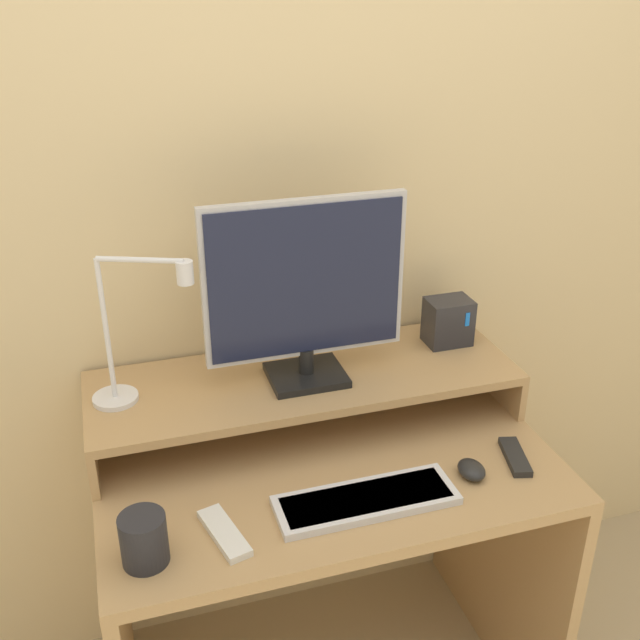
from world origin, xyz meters
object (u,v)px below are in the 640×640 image
(monitor, at_px, (306,289))
(mug, at_px, (144,539))
(router_dock, at_px, (448,321))
(remote_secondary, at_px, (515,457))
(keyboard, at_px, (366,500))
(mouse, at_px, (471,470))
(desk_lamp, at_px, (132,344))
(remote_control, at_px, (224,533))

(monitor, relative_size, mug, 4.52)
(router_dock, xyz_separation_m, mug, (-0.83, -0.44, -0.14))
(remote_secondary, bearing_deg, monitor, 144.77)
(keyboard, distance_m, mouse, 0.26)
(monitor, height_order, router_dock, monitor)
(keyboard, relative_size, mug, 3.71)
(remote_secondary, bearing_deg, keyboard, -173.45)
(mouse, xyz_separation_m, mug, (-0.72, -0.05, 0.04))
(monitor, relative_size, desk_lamp, 1.34)
(remote_control, relative_size, mug, 1.61)
(mouse, bearing_deg, remote_control, -177.04)
(monitor, xyz_separation_m, mug, (-0.43, -0.37, -0.31))
(mouse, height_order, remote_control, mouse)
(mouse, height_order, mug, mug)
(desk_lamp, relative_size, remote_control, 2.10)
(remote_control, distance_m, remote_secondary, 0.69)
(desk_lamp, bearing_deg, remote_secondary, -20.57)
(monitor, relative_size, mouse, 6.19)
(mug, bearing_deg, monitor, 40.46)
(keyboard, height_order, mug, mug)
(desk_lamp, xyz_separation_m, mouse, (0.68, -0.33, -0.26))
(mouse, bearing_deg, remote_secondary, 10.73)
(desk_lamp, bearing_deg, router_dock, 4.11)
(remote_control, relative_size, remote_secondary, 1.17)
(desk_lamp, xyz_separation_m, mug, (-0.03, -0.38, -0.22))
(monitor, relative_size, remote_control, 2.81)
(monitor, xyz_separation_m, desk_lamp, (-0.40, 0.01, -0.08))
(monitor, bearing_deg, keyboard, -84.74)
(monitor, distance_m, router_dock, 0.44)
(router_dock, bearing_deg, mouse, -106.85)
(router_dock, height_order, remote_secondary, router_dock)
(keyboard, height_order, remote_secondary, keyboard)
(keyboard, relative_size, mouse, 5.09)
(monitor, relative_size, keyboard, 1.22)
(router_dock, xyz_separation_m, keyboard, (-0.37, -0.40, -0.18))
(desk_lamp, xyz_separation_m, remote_control, (0.12, -0.36, -0.27))
(desk_lamp, relative_size, router_dock, 2.89)
(router_dock, relative_size, mouse, 1.60)
(keyboard, xyz_separation_m, remote_control, (-0.30, -0.01, -0.00))
(keyboard, relative_size, remote_secondary, 2.71)
(remote_control, height_order, remote_secondary, same)
(remote_control, bearing_deg, mug, -171.83)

